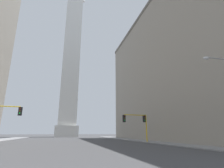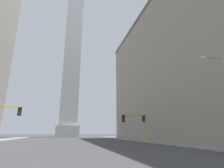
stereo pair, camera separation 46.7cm
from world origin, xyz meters
TOP-DOWN VIEW (x-y plane):
  - sidewalk_right at (15.49, 27.35)m, footprint 5.00×91.17m
  - building_right at (28.43, 31.73)m, footprint 24.55×55.14m
  - obelisk at (0.00, 75.97)m, footprint 9.16×9.16m
  - traffic_light_mid_right at (11.68, 29.38)m, footprint 4.75×0.51m

SIDE VIEW (x-z plane):
  - sidewalk_right at x=15.49m, z-range 0.00..0.15m
  - traffic_light_mid_right at x=11.68m, z-range 1.29..6.28m
  - building_right at x=28.43m, z-range 0.01..32.48m
  - obelisk at x=0.00m, z-range -1.13..74.48m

